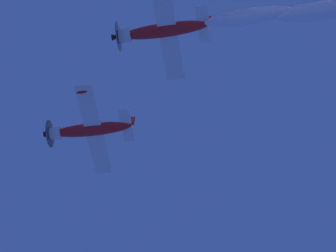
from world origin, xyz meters
TOP-DOWN VIEW (x-y plane):
  - airplane_lead at (-2.03, 0.85)m, footprint 8.46×9.30m
  - airplane_left_wingman at (9.47, -3.75)m, footprint 8.47×9.33m

SIDE VIEW (x-z plane):
  - airplane_lead at x=-2.03m, z-range 54.93..57.79m
  - airplane_left_wingman at x=9.47m, z-range 55.32..58.03m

